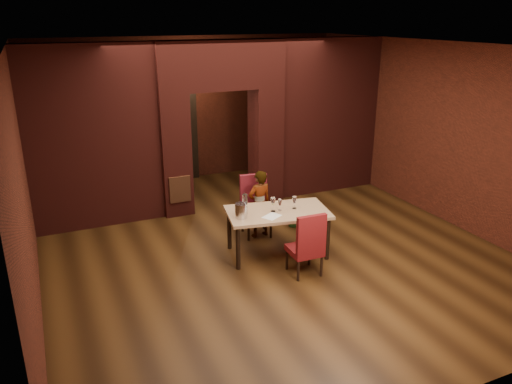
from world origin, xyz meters
The scene contains 25 objects.
floor centered at (0.00, 0.00, 0.00)m, with size 8.00×8.00×0.00m, color #412710.
ceiling centered at (0.00, 0.00, 3.20)m, with size 7.00×8.00×0.04m, color silver.
wall_back centered at (0.00, 4.00, 1.60)m, with size 7.00×0.04×3.20m, color maroon.
wall_front centered at (0.00, -4.00, 1.60)m, with size 7.00×0.04×3.20m, color maroon.
wall_left centered at (-3.50, 0.00, 1.60)m, with size 0.04×8.00×3.20m, color maroon.
wall_right centered at (3.50, 0.00, 1.60)m, with size 0.04×8.00×3.20m, color maroon.
pillar_left centered at (-0.95, 2.00, 1.15)m, with size 0.55×0.55×2.30m, color maroon.
pillar_right centered at (0.95, 2.00, 1.15)m, with size 0.55×0.55×2.30m, color maroon.
lintel centered at (0.00, 2.00, 2.75)m, with size 2.45×0.55×0.90m, color maroon.
wing_wall_left centered at (-2.36, 2.00, 1.60)m, with size 2.27×0.35×3.20m, color maroon.
wing_wall_right centered at (2.36, 2.00, 1.60)m, with size 2.27×0.35×3.20m, color maroon.
vent_panel centered at (-0.95, 1.71, 0.55)m, with size 0.40×0.03×0.50m, color #AA5A31.
rear_door centered at (-0.40, 3.94, 1.05)m, with size 0.90×0.08×2.10m, color black.
rear_door_frame centered at (-0.40, 3.90, 1.05)m, with size 1.02×0.04×2.22m, color black.
dining_table centered at (0.02, -0.42, 0.37)m, with size 1.57×0.89×0.74m, color tan.
chair_far centered at (0.02, 0.39, 0.52)m, with size 0.47×0.47×1.04m, color maroon.
chair_near centered at (0.11, -1.15, 0.50)m, with size 0.45×0.45×0.99m, color maroon.
person_seated centered at (0.05, 0.31, 0.59)m, with size 0.43×0.28×1.18m, color white.
wine_glass_a centered at (-0.05, -0.41, 0.85)m, with size 0.09×0.09×0.22m, color white, non-canonical shape.
wine_glass_b centered at (0.07, -0.42, 0.83)m, with size 0.07×0.07×0.18m, color white, non-canonical shape.
wine_glass_c centered at (0.31, -0.44, 0.84)m, with size 0.08×0.08×0.20m, color white, non-canonical shape.
tasting_sheet centered at (-0.16, -0.59, 0.74)m, with size 0.27×0.20×0.00m, color white.
wine_bucket centered at (-0.60, -0.44, 0.85)m, with size 0.19×0.19×0.23m, color silver.
water_bottle centered at (-0.48, -0.32, 0.90)m, with size 0.08×0.08×0.33m, color white.
potted_plant centered at (0.81, 0.46, 0.23)m, with size 0.42×0.37×0.47m, color #285B24.
Camera 1 is at (-3.23, -6.88, 3.64)m, focal length 35.00 mm.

